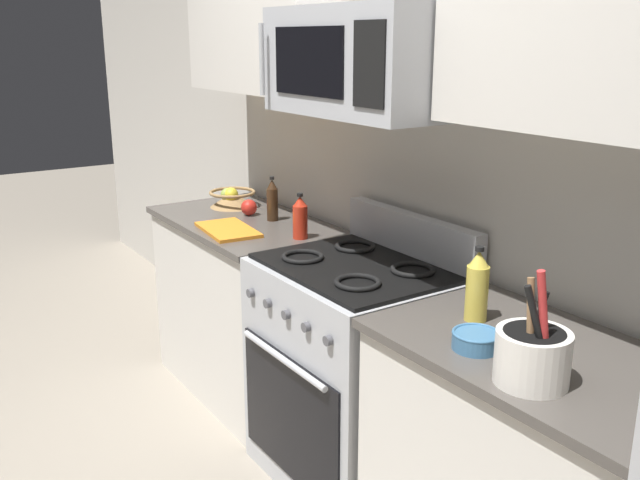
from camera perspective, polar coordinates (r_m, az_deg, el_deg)
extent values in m
cube|color=beige|center=(2.85, 9.21, 6.47)|extent=(8.00, 0.10, 2.60)
cube|color=silver|center=(3.61, -5.95, -5.56)|extent=(1.02, 0.57, 0.88)
cube|color=#4C4742|center=(3.46, -6.17, 1.44)|extent=(1.06, 0.61, 0.03)
cube|color=#B2B5BA|center=(2.89, 2.82, -10.97)|extent=(0.76, 0.61, 0.91)
cube|color=black|center=(2.78, -2.53, -14.27)|extent=(0.67, 0.01, 0.51)
cylinder|color=#B2B5BA|center=(2.65, -3.09, -9.66)|extent=(0.57, 0.02, 0.02)
cube|color=black|center=(2.71, 2.96, -2.21)|extent=(0.73, 0.55, 0.02)
cube|color=#B2B5BA|center=(2.85, 7.46, 0.35)|extent=(0.76, 0.06, 0.18)
torus|color=black|center=(2.77, -1.42, -1.37)|extent=(0.17, 0.17, 0.02)
torus|color=black|center=(2.49, 3.08, -3.48)|extent=(0.17, 0.17, 0.02)
torus|color=black|center=(2.91, 2.86, -0.52)|extent=(0.17, 0.17, 0.02)
torus|color=black|center=(2.64, 7.57, -2.41)|extent=(0.17, 0.17, 0.02)
cylinder|color=#4C4C51|center=(2.81, -5.69, -4.32)|extent=(0.04, 0.02, 0.04)
cylinder|color=#4C4C51|center=(2.69, -4.31, -5.18)|extent=(0.04, 0.02, 0.04)
cylinder|color=#4C4C51|center=(2.58, -2.80, -6.11)|extent=(0.04, 0.02, 0.04)
cylinder|color=#4C4C51|center=(2.48, -1.16, -7.11)|extent=(0.04, 0.02, 0.04)
cylinder|color=#4C4C51|center=(2.37, 0.64, -8.20)|extent=(0.04, 0.02, 0.04)
cube|color=#4C4742|center=(2.13, 17.43, -8.95)|extent=(0.98, 0.61, 0.03)
cube|color=#B2B5BA|center=(2.59, 3.78, 14.36)|extent=(0.78, 0.40, 0.38)
cube|color=black|center=(2.53, -1.00, 14.35)|extent=(0.43, 0.01, 0.24)
cube|color=black|center=(2.24, 4.02, 14.08)|extent=(0.16, 0.01, 0.27)
cylinder|color=#B2B5BA|center=(2.76, -4.76, 14.45)|extent=(0.02, 0.02, 0.27)
cube|color=silver|center=(3.43, -4.29, 17.62)|extent=(1.05, 0.34, 0.68)
cube|color=silver|center=(2.06, 22.79, 17.45)|extent=(0.97, 0.34, 0.68)
cylinder|color=white|center=(1.90, 16.92, -9.14)|extent=(0.19, 0.19, 0.14)
cylinder|color=black|center=(1.90, 16.95, -8.83)|extent=(0.16, 0.16, 0.12)
cylinder|color=red|center=(1.83, 17.79, -6.64)|extent=(0.04, 0.06, 0.29)
cylinder|color=olive|center=(1.86, 16.77, -6.81)|extent=(0.05, 0.03, 0.26)
cylinder|color=black|center=(1.83, 17.38, -7.21)|extent=(0.06, 0.08, 0.25)
cylinder|color=black|center=(1.88, 16.97, -7.13)|extent=(0.04, 0.06, 0.22)
cone|color=#9E7A4C|center=(3.72, -7.14, 3.30)|extent=(0.24, 0.24, 0.08)
torus|color=#9E7A4C|center=(3.71, -7.17, 3.88)|extent=(0.24, 0.24, 0.02)
sphere|color=red|center=(3.72, -7.52, 3.71)|extent=(0.07, 0.07, 0.07)
sphere|color=orange|center=(3.72, -7.25, 3.73)|extent=(0.07, 0.07, 0.07)
sphere|color=yellow|center=(3.70, -7.26, 3.69)|extent=(0.08, 0.08, 0.08)
sphere|color=#9EB74C|center=(3.71, -7.58, 3.70)|extent=(0.07, 0.07, 0.07)
sphere|color=red|center=(3.53, -5.81, 2.66)|extent=(0.08, 0.08, 0.08)
cube|color=orange|center=(3.25, -7.52, 0.84)|extent=(0.38, 0.24, 0.02)
cylinder|color=#382314|center=(3.41, -3.90, 2.90)|extent=(0.06, 0.06, 0.16)
cone|color=#382314|center=(3.39, -3.93, 4.57)|extent=(0.05, 0.05, 0.04)
cylinder|color=black|center=(3.38, -3.94, 5.06)|extent=(0.02, 0.02, 0.01)
cylinder|color=gold|center=(2.25, 12.66, -4.27)|extent=(0.07, 0.07, 0.18)
cone|color=gold|center=(2.22, 12.84, -1.50)|extent=(0.06, 0.06, 0.05)
cylinder|color=black|center=(2.21, 12.89, -0.70)|extent=(0.03, 0.03, 0.01)
cylinder|color=red|center=(3.10, -1.63, 1.47)|extent=(0.07, 0.07, 0.15)
cone|color=red|center=(3.07, -1.64, 3.19)|extent=(0.06, 0.06, 0.04)
cylinder|color=black|center=(3.07, -1.65, 3.70)|extent=(0.03, 0.03, 0.01)
cylinder|color=teal|center=(2.07, 12.60, -8.04)|extent=(0.14, 0.14, 0.05)
torus|color=teal|center=(2.06, 12.64, -7.43)|extent=(0.14, 0.14, 0.01)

